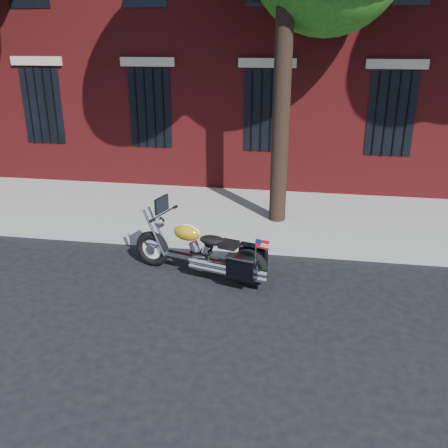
# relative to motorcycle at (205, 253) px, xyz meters

# --- Properties ---
(ground) EXTENTS (120.00, 120.00, 0.00)m
(ground) POSITION_rel_motorcycle_xyz_m (0.55, -0.16, -0.46)
(ground) COLOR black
(ground) RESTS_ON ground
(curb) EXTENTS (40.00, 0.16, 0.15)m
(curb) POSITION_rel_motorcycle_xyz_m (0.55, 1.22, -0.38)
(curb) COLOR gray
(curb) RESTS_ON ground
(sidewalk) EXTENTS (40.00, 3.60, 0.15)m
(sidewalk) POSITION_rel_motorcycle_xyz_m (0.55, 3.10, -0.38)
(sidewalk) COLOR gray
(sidewalk) RESTS_ON ground
(motorcycle) EXTENTS (2.53, 1.23, 1.36)m
(motorcycle) POSITION_rel_motorcycle_xyz_m (0.00, 0.00, 0.00)
(motorcycle) COLOR black
(motorcycle) RESTS_ON ground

